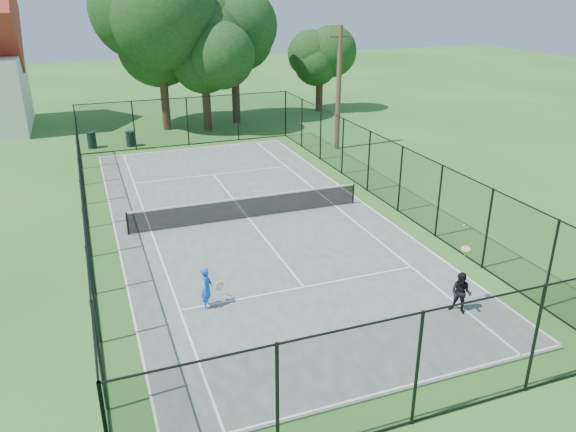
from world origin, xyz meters
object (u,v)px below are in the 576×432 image
object	(u,v)px
tennis_net	(248,207)
player_black	(461,293)
trash_bin_left	(92,140)
trash_bin_right	(130,139)
player_blue	(207,287)
utility_pole	(339,88)

from	to	relation	value
tennis_net	player_black	size ratio (longest dim) A/B	3.89
tennis_net	trash_bin_left	world-z (taller)	tennis_net
trash_bin_right	player_blue	bearing A→B (deg)	-89.41
tennis_net	trash_bin_right	distance (m)	14.40
trash_bin_right	utility_pole	bearing A→B (deg)	-22.80
trash_bin_right	player_blue	xyz separation A→B (m)	(0.21, -20.46, 0.27)
player_blue	trash_bin_right	bearing A→B (deg)	90.59
player_black	tennis_net	bearing A→B (deg)	112.16
tennis_net	utility_pole	bearing A→B (deg)	47.03
trash_bin_right	utility_pole	xyz separation A→B (m)	(11.84, -4.98, 3.22)
utility_pole	player_blue	size ratio (longest dim) A/B	5.34
utility_pole	player_blue	distance (m)	19.59
utility_pole	player_blue	xyz separation A→B (m)	(-11.63, -15.48, -2.95)
trash_bin_left	player_blue	bearing A→B (deg)	-83.20
player_black	trash_bin_right	bearing A→B (deg)	107.33
utility_pole	player_blue	bearing A→B (deg)	-126.92
player_blue	utility_pole	bearing A→B (deg)	53.08
trash_bin_right	player_black	distance (m)	24.56
utility_pole	player_black	bearing A→B (deg)	-103.77
player_blue	player_black	size ratio (longest dim) A/B	0.52
tennis_net	player_blue	size ratio (longest dim) A/B	7.41
trash_bin_left	trash_bin_right	xyz separation A→B (m)	(2.28, -0.41, -0.04)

